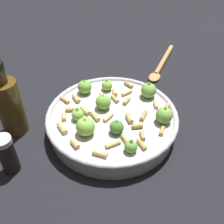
% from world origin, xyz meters
% --- Properties ---
extents(ground_plane, '(2.40, 2.40, 0.00)m').
position_xyz_m(ground_plane, '(0.00, 0.00, 0.00)').
color(ground_plane, black).
extents(cooking_pan, '(0.32, 0.32, 0.10)m').
position_xyz_m(cooking_pan, '(0.00, 0.00, 0.03)').
color(cooking_pan, '#B7B7BC').
rests_on(cooking_pan, ground).
extents(pepper_shaker, '(0.04, 0.04, 0.10)m').
position_xyz_m(pepper_shaker, '(-0.25, -0.02, 0.05)').
color(pepper_shaker, black).
rests_on(pepper_shaker, ground).
extents(olive_oil_bottle, '(0.06, 0.06, 0.20)m').
position_xyz_m(olive_oil_bottle, '(-0.22, 0.10, 0.08)').
color(olive_oil_bottle, '#4C3814').
rests_on(olive_oil_bottle, ground).
extents(wooden_spoon, '(0.20, 0.18, 0.02)m').
position_xyz_m(wooden_spoon, '(0.28, 0.21, 0.01)').
color(wooden_spoon, '#B2844C').
rests_on(wooden_spoon, ground).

